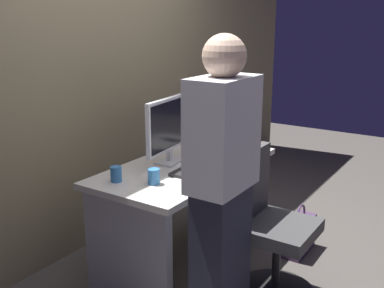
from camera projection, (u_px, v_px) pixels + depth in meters
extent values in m
plane|color=#4C4742|center=(186.00, 260.00, 3.34)|extent=(9.00, 9.00, 0.00)
cube|color=#8C7F5B|center=(93.00, 47.00, 3.38)|extent=(6.40, 0.10, 3.00)
cube|color=beige|center=(186.00, 167.00, 3.15)|extent=(1.38, 0.71, 0.04)
cube|color=#B2B2B7|center=(127.00, 253.00, 2.74)|extent=(0.06, 0.63, 0.70)
cube|color=#B2B2B7|center=(229.00, 189.00, 3.75)|extent=(0.06, 0.63, 0.70)
cylinder|color=black|center=(276.00, 263.00, 2.87)|extent=(0.05, 0.05, 0.39)
cube|color=#3F3F3F|center=(278.00, 229.00, 2.80)|extent=(0.44, 0.44, 0.08)
cube|color=#3F3F3F|center=(251.00, 183.00, 2.83)|extent=(0.40, 0.06, 0.44)
cube|color=#262838|center=(221.00, 260.00, 2.51)|extent=(0.34, 0.20, 0.85)
cube|color=silver|center=(223.00, 134.00, 2.32)|extent=(0.40, 0.24, 0.58)
sphere|color=beige|center=(224.00, 56.00, 2.21)|extent=(0.22, 0.22, 0.22)
cube|color=silver|center=(169.00, 162.00, 3.17)|extent=(0.21, 0.16, 0.02)
cube|color=silver|center=(169.00, 155.00, 3.16)|extent=(0.04, 0.03, 0.08)
cube|color=silver|center=(169.00, 124.00, 3.10)|extent=(0.54, 0.09, 0.36)
cube|color=black|center=(171.00, 124.00, 3.09)|extent=(0.49, 0.06, 0.32)
cube|color=#262626|center=(194.00, 167.00, 3.04)|extent=(0.43, 0.15, 0.02)
ellipsoid|color=white|center=(214.00, 155.00, 3.28)|extent=(0.06, 0.10, 0.03)
cylinder|color=#3372B2|center=(154.00, 176.00, 2.76)|extent=(0.07, 0.07, 0.09)
cylinder|color=#3372B2|center=(116.00, 174.00, 2.79)|extent=(0.07, 0.07, 0.10)
cube|color=gold|center=(207.00, 145.00, 3.54)|extent=(0.22, 0.14, 0.04)
cube|color=black|center=(208.00, 141.00, 3.53)|extent=(0.19, 0.16, 0.03)
cube|color=beige|center=(206.00, 137.00, 3.54)|extent=(0.23, 0.16, 0.02)
cube|color=black|center=(241.00, 150.00, 3.47)|extent=(0.10, 0.16, 0.01)
cube|color=#4C3356|center=(299.00, 236.00, 3.43)|extent=(0.34, 0.14, 0.26)
torus|color=#4C3356|center=(300.00, 216.00, 3.39)|extent=(0.18, 0.02, 0.18)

